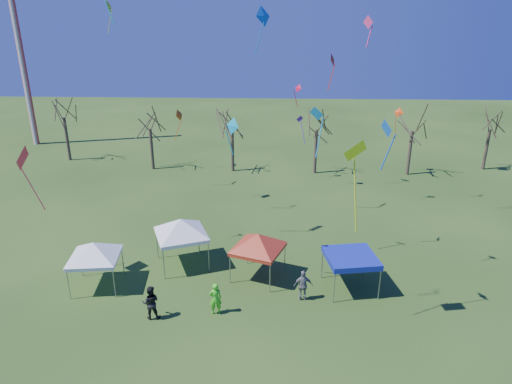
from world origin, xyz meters
TOP-DOWN VIEW (x-y plane):
  - ground at (0.00, 0.00)m, footprint 140.00×140.00m
  - radio_mast at (-28.00, 34.00)m, footprint 0.70×0.70m
  - tree_0 at (-20.85, 27.38)m, footprint 3.83×3.83m
  - tree_1 at (-10.77, 24.65)m, footprint 3.42×3.42m
  - tree_2 at (-2.37, 24.38)m, footprint 3.71×3.71m
  - tree_3 at (6.03, 24.04)m, footprint 3.59×3.59m
  - tree_4 at (15.36, 24.00)m, footprint 3.58×3.58m
  - tree_5 at (23.72, 26.07)m, footprint 3.39×3.39m
  - tent_white_west at (-8.26, 2.32)m, footprint 3.74×3.74m
  - tent_white_mid at (-3.79, 5.08)m, footprint 3.87×3.87m
  - tent_red at (1.09, 3.76)m, footprint 3.59×3.59m
  - tent_blue at (6.43, 2.77)m, footprint 3.19×3.19m
  - person_grey at (3.69, 1.50)m, footprint 1.10×0.53m
  - person_dark at (-4.33, -0.54)m, footprint 1.01×0.84m
  - person_green at (-1.02, 0.03)m, footprint 0.75×0.59m
  - kite_19 at (3.84, 19.19)m, footprint 0.75×0.78m
  - kite_17 at (4.46, 6.74)m, footprint 1.11×1.06m
  - kite_25 at (6.54, 3.92)m, footprint 0.52×0.64m
  - kite_13 at (-6.51, 19.29)m, footprint 0.88×1.15m
  - kite_27 at (7.08, 0.22)m, footprint 0.71×1.00m
  - kite_11 at (1.06, 12.69)m, footprint 1.28×1.41m
  - kite_2 at (-13.07, 23.04)m, footprint 0.63×1.18m
  - kite_5 at (5.55, -0.66)m, footprint 1.68×1.56m
  - kite_22 at (4.26, 22.03)m, footprint 1.04×0.98m
  - kite_1 at (-0.22, 2.53)m, footprint 0.86×0.84m
  - kite_14 at (-11.91, 3.09)m, footprint 1.12×1.60m
  - kite_12 at (13.97, 24.47)m, footprint 0.99×0.80m
  - kite_18 at (5.24, 6.87)m, footprint 0.55×0.86m

SIDE VIEW (x-z plane):
  - ground at x=0.00m, z-range 0.00..0.00m
  - person_grey at x=3.69m, z-range 0.00..1.82m
  - person_green at x=-1.02m, z-range 0.00..1.82m
  - person_dark at x=-4.33m, z-range 0.00..1.89m
  - tent_blue at x=6.43m, z-range 0.91..3.09m
  - tent_white_west at x=-8.26m, z-range 1.02..4.34m
  - tent_red at x=1.09m, z-range 1.04..4.42m
  - tent_white_mid at x=-3.79m, z-range 1.13..4.81m
  - tree_5 at x=23.72m, z-range 2.00..9.46m
  - tree_1 at x=-10.77m, z-range 2.02..9.56m
  - kite_22 at x=4.26m, z-range 4.52..7.25m
  - tree_4 at x=15.36m, z-range 2.12..10.00m
  - tree_3 at x=6.03m, z-range 2.12..10.03m
  - kite_12 at x=13.97m, z-range 4.65..7.59m
  - tree_2 at x=-2.37m, z-range 2.20..10.38m
  - tree_0 at x=-20.85m, z-range 2.27..10.70m
  - kite_13 at x=-6.51m, z-range 5.36..8.13m
  - kite_14 at x=-11.91m, z-range 5.52..9.65m
  - kite_19 at x=3.84m, z-range 8.12..10.17m
  - kite_5 at x=5.55m, z-range 6.96..11.56m
  - kite_17 at x=4.46m, z-range 7.89..10.99m
  - kite_1 at x=-0.22m, z-range 8.56..10.63m
  - kite_27 at x=7.08m, z-range 8.91..11.25m
  - radio_mast at x=-28.00m, z-range 0.00..25.00m
  - kite_18 at x=5.24m, z-range 11.45..13.57m
  - kite_25 at x=6.54m, z-range 13.79..15.32m
  - kite_11 at x=1.06m, z-range 13.32..16.48m
  - kite_2 at x=-13.07m, z-range 14.29..17.22m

